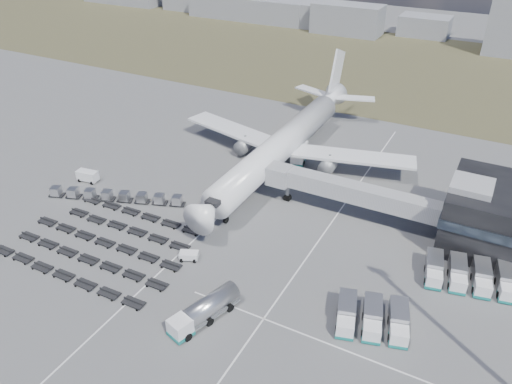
% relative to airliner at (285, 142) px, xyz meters
% --- Properties ---
extents(ground, '(420.00, 420.00, 0.00)m').
position_rel_airliner_xyz_m(ground, '(0.00, -32.38, -5.29)').
color(ground, '#565659').
rests_on(ground, ground).
extents(grass_strip, '(420.00, 90.00, 0.01)m').
position_rel_airliner_xyz_m(grass_strip, '(0.00, 77.62, -5.29)').
color(grass_strip, '#46422A').
rests_on(grass_strip, ground).
extents(lane_markings, '(47.12, 110.00, 0.01)m').
position_rel_airliner_xyz_m(lane_markings, '(9.77, -29.38, -5.29)').
color(lane_markings, silver).
rests_on(lane_markings, ground).
extents(jet_bridge, '(30.30, 3.80, 7.05)m').
position_rel_airliner_xyz_m(jet_bridge, '(15.90, -11.95, -0.24)').
color(jet_bridge, '#939399').
rests_on(jet_bridge, ground).
extents(airliner, '(51.59, 64.53, 17.62)m').
position_rel_airliner_xyz_m(airliner, '(0.00, 0.00, 0.00)').
color(airliner, white).
rests_on(airliner, ground).
extents(skyline, '(319.10, 24.92, 23.03)m').
position_rel_airliner_xyz_m(skyline, '(-6.77, 116.04, 3.39)').
color(skyline, gray).
rests_on(skyline, ground).
extents(fuel_tanker, '(5.56, 10.81, 3.39)m').
position_rel_airliner_xyz_m(fuel_tanker, '(9.19, -44.18, -3.60)').
color(fuel_tanker, white).
rests_on(fuel_tanker, ground).
extents(pushback_tug, '(3.28, 2.63, 1.34)m').
position_rel_airliner_xyz_m(pushback_tug, '(0.15, -34.66, -4.62)').
color(pushback_tug, white).
rests_on(pushback_tug, ground).
extents(utility_van, '(4.33, 2.39, 2.22)m').
position_rel_airliner_xyz_m(utility_van, '(-31.06, -23.82, -4.18)').
color(utility_van, white).
rests_on(utility_van, ground).
extents(catering_truck, '(4.18, 7.11, 3.06)m').
position_rel_airliner_xyz_m(catering_truck, '(1.83, 3.43, -3.73)').
color(catering_truck, white).
rests_on(catering_truck, ground).
extents(service_trucks_near, '(10.43, 8.92, 2.72)m').
position_rel_airliner_xyz_m(service_trucks_near, '(28.94, -34.92, -3.81)').
color(service_trucks_near, white).
rests_on(service_trucks_near, ground).
extents(service_trucks_far, '(13.10, 8.84, 2.68)m').
position_rel_airliner_xyz_m(service_trucks_far, '(38.83, -20.21, -3.84)').
color(service_trucks_far, white).
rests_on(service_trucks_far, ground).
extents(uld_row, '(24.76, 10.40, 1.74)m').
position_rel_airliner_xyz_m(uld_row, '(-21.32, -26.81, -4.25)').
color(uld_row, black).
rests_on(uld_row, ground).
extents(baggage_dollies, '(30.13, 20.18, 0.77)m').
position_rel_airliner_xyz_m(baggage_dollies, '(-14.01, -38.04, -4.91)').
color(baggage_dollies, black).
rests_on(baggage_dollies, ground).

